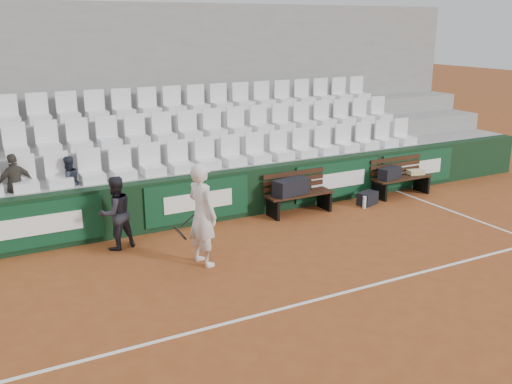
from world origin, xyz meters
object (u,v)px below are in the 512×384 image
(sports_bag_ground, at_px, (368,198))
(ball_kid, at_px, (116,213))
(sports_bag_left, at_px, (291,187))
(sports_bag_right, at_px, (390,173))
(spectator_c, at_px, (67,159))
(water_bottle_far, at_px, (364,202))
(spectator_b, at_px, (13,160))
(tennis_player, at_px, (202,215))
(water_bottle_near, at_px, (277,212))
(bench_left, at_px, (299,203))
(bench_right, at_px, (401,186))

(sports_bag_ground, height_order, ball_kid, ball_kid)
(sports_bag_left, distance_m, sports_bag_right, 2.70)
(sports_bag_right, distance_m, spectator_c, 7.13)
(water_bottle_far, bearing_deg, ball_kid, 177.42)
(ball_kid, height_order, spectator_b, spectator_b)
(tennis_player, bearing_deg, spectator_c, 123.94)
(water_bottle_near, height_order, spectator_c, spectator_c)
(spectator_b, bearing_deg, water_bottle_far, 150.70)
(bench_left, xyz_separation_m, sports_bag_ground, (1.69, -0.19, -0.08))
(ball_kid, bearing_deg, tennis_player, 112.76)
(sports_bag_left, distance_m, ball_kid, 3.75)
(bench_right, distance_m, water_bottle_near, 3.45)
(sports_bag_right, distance_m, water_bottle_far, 1.19)
(sports_bag_left, distance_m, spectator_b, 5.42)
(spectator_b, relative_size, spectator_c, 1.15)
(bench_left, distance_m, sports_bag_right, 2.50)
(water_bottle_near, bearing_deg, sports_bag_ground, -2.99)
(water_bottle_near, bearing_deg, bench_right, 1.46)
(bench_right, relative_size, spectator_b, 1.31)
(water_bottle_near, relative_size, spectator_c, 0.27)
(ball_kid, bearing_deg, sports_bag_right, 165.61)
(water_bottle_far, height_order, spectator_c, spectator_c)
(sports_bag_ground, distance_m, spectator_b, 7.39)
(water_bottle_near, relative_size, spectator_b, 0.24)
(tennis_player, bearing_deg, ball_kid, 128.60)
(sports_bag_right, bearing_deg, spectator_c, 172.33)
(sports_bag_left, height_order, sports_bag_ground, sports_bag_left)
(sports_bag_ground, xyz_separation_m, spectator_c, (-6.23, 1.16, 1.36))
(bench_right, height_order, spectator_c, spectator_c)
(sports_bag_ground, xyz_separation_m, tennis_player, (-4.56, -1.32, 0.73))
(spectator_b, bearing_deg, tennis_player, 118.07)
(bench_right, relative_size, sports_bag_right, 2.59)
(sports_bag_ground, height_order, spectator_c, spectator_c)
(bench_left, height_order, ball_kid, ball_kid)
(sports_bag_right, relative_size, water_bottle_far, 2.09)
(sports_bag_ground, distance_m, ball_kid, 5.68)
(bench_right, distance_m, sports_bag_ground, 1.18)
(sports_bag_right, bearing_deg, sports_bag_left, -179.71)
(bench_left, distance_m, ball_kid, 3.99)
(sports_bag_ground, xyz_separation_m, spectator_b, (-7.16, 1.16, 1.43))
(sports_bag_right, xyz_separation_m, spectator_c, (-7.01, 0.94, 0.91))
(bench_left, relative_size, water_bottle_far, 5.43)
(sports_bag_ground, bearing_deg, spectator_b, 170.82)
(sports_bag_right, relative_size, sports_bag_ground, 1.23)
(water_bottle_near, height_order, water_bottle_far, water_bottle_far)
(bench_left, relative_size, water_bottle_near, 5.57)
(sports_bag_right, distance_m, sports_bag_ground, 0.92)
(bench_left, distance_m, sports_bag_ground, 1.71)
(bench_right, relative_size, sports_bag_left, 1.92)
(spectator_b, distance_m, spectator_c, 0.93)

